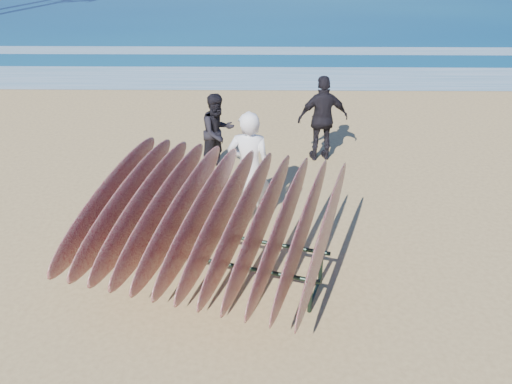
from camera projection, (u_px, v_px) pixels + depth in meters
ground at (255, 278)px, 7.65m from camera, size 120.00×120.00×0.00m
foam_near at (260, 78)px, 16.47m from camera, size 160.00×160.00×0.00m
foam_far at (260, 51)px, 19.57m from camera, size 160.00×160.00×0.00m
surfboard_rack at (210, 217)px, 7.23m from camera, size 3.95×3.88×1.62m
person_white at (249, 168)px, 8.64m from camera, size 0.73×0.51×1.89m
person_dark_a at (218, 132)px, 10.47m from camera, size 0.95×0.93×1.54m
person_dark_b at (323, 119)px, 10.85m from camera, size 1.08×0.58×1.74m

